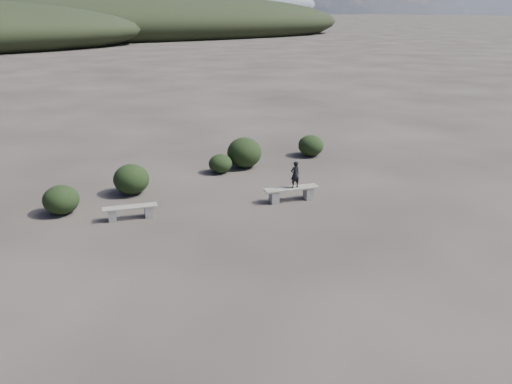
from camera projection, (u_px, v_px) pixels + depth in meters
ground at (310, 284)px, 11.81m from camera, size 1200.00×1200.00×0.00m
bench_left at (130, 211)px, 15.41m from camera, size 1.68×0.80×0.41m
bench_right at (291, 193)px, 16.87m from camera, size 1.91×0.87×0.47m
seated_person at (295, 174)px, 16.68m from camera, size 0.35×0.25×0.91m
shrub_a at (61, 200)px, 15.76m from camera, size 1.13×1.13×0.92m
shrub_b at (131, 179)px, 17.45m from camera, size 1.24×1.24×1.06m
shrub_c at (220, 164)px, 19.77m from camera, size 0.93×0.93×0.75m
shrub_d at (244, 153)px, 20.40m from camera, size 1.41×1.41×1.23m
shrub_e at (311, 146)px, 22.04m from camera, size 1.12×1.12×0.93m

